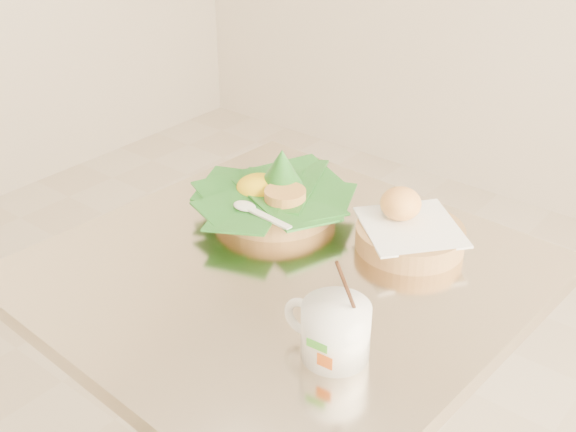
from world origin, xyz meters
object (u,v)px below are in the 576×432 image
Objects in this scene: coffee_mug at (334,329)px; bread_basket at (408,231)px; rice_basket at (275,193)px; cafe_table at (284,375)px.

bread_basket is at bearing 102.57° from coffee_mug.
rice_basket is at bearing 141.13° from coffee_mug.
cafe_table is at bearing -45.83° from rice_basket.
rice_basket reaches higher than cafe_table.
bread_basket is at bearing 11.59° from rice_basket.
bread_basket is (0.24, 0.05, -0.01)m from rice_basket.
cafe_table is 0.33m from bread_basket.
rice_basket is 0.25m from bread_basket.
cafe_table is 2.77× the size of rice_basket.
rice_basket is 1.74× the size of coffee_mug.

